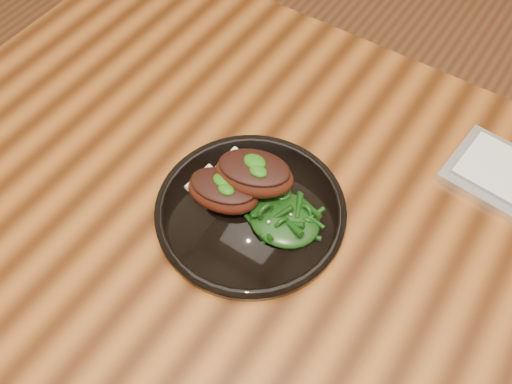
# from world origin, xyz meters

# --- Properties ---
(desk) EXTENTS (1.60, 0.80, 0.75)m
(desk) POSITION_xyz_m (0.00, 0.00, 0.67)
(desk) COLOR #371806
(desk) RESTS_ON ground
(plate) EXTENTS (0.27, 0.27, 0.02)m
(plate) POSITION_xyz_m (-0.22, -0.03, 0.76)
(plate) COLOR black
(plate) RESTS_ON desk
(lamb_chop_front) EXTENTS (0.12, 0.09, 0.05)m
(lamb_chop_front) POSITION_xyz_m (-0.26, -0.04, 0.79)
(lamb_chop_front) COLOR #41160C
(lamb_chop_front) RESTS_ON plate
(lamb_chop_back) EXTENTS (0.13, 0.10, 0.05)m
(lamb_chop_back) POSITION_xyz_m (-0.24, -0.00, 0.81)
(lamb_chop_back) COLOR #41160C
(lamb_chop_back) RESTS_ON plate
(herb_smear) EXTENTS (0.08, 0.05, 0.00)m
(herb_smear) POSITION_xyz_m (-0.26, 0.03, 0.77)
(herb_smear) COLOR #0F4107
(herb_smear) RESTS_ON plate
(greens_heap) EXTENTS (0.10, 0.10, 0.04)m
(greens_heap) POSITION_xyz_m (-0.17, -0.02, 0.78)
(greens_heap) COLOR black
(greens_heap) RESTS_ON plate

